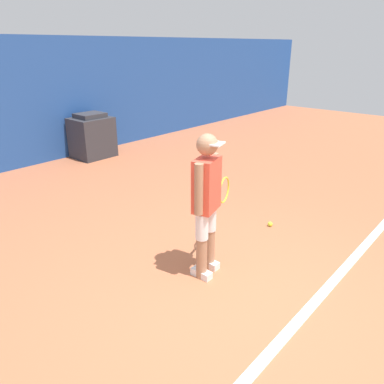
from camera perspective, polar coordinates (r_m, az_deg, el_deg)
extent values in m
plane|color=#B76642|center=(3.94, 7.53, -16.01)|extent=(24.00, 24.00, 0.00)
cube|color=white|center=(3.73, 15.24, -19.09)|extent=(21.60, 0.10, 0.01)
cylinder|color=#A37556|center=(4.12, 1.47, -10.00)|extent=(0.12, 0.12, 0.47)
cylinder|color=white|center=(3.93, 1.52, -5.25)|extent=(0.14, 0.14, 0.29)
cube|color=white|center=(4.22, 1.44, -12.28)|extent=(0.10, 0.24, 0.08)
cylinder|color=#A37556|center=(4.29, 2.66, -8.60)|extent=(0.12, 0.12, 0.47)
cylinder|color=white|center=(4.11, 2.75, -3.99)|extent=(0.14, 0.14, 0.29)
cube|color=white|center=(4.39, 2.62, -10.82)|extent=(0.10, 0.24, 0.08)
cube|color=#E54C38|center=(3.85, 2.24, 1.12)|extent=(0.38, 0.29, 0.57)
sphere|color=#A37556|center=(3.72, 2.33, 7.22)|extent=(0.22, 0.22, 0.22)
cube|color=white|center=(3.68, 3.78, 7.35)|extent=(0.21, 0.17, 0.02)
cylinder|color=#A37556|center=(3.68, 1.05, 0.39)|extent=(0.09, 0.09, 0.53)
cylinder|color=#A37556|center=(4.02, 3.34, 2.23)|extent=(0.09, 0.09, 0.53)
cylinder|color=black|center=(4.20, 3.76, -0.80)|extent=(0.20, 0.09, 0.03)
torus|color=yellow|center=(4.41, 4.93, 0.31)|extent=(0.31, 0.11, 0.32)
sphere|color=#D1E533|center=(5.40, 11.82, -4.80)|extent=(0.07, 0.07, 0.07)
cube|color=#333338|center=(8.79, -14.96, 8.03)|extent=(0.83, 0.72, 0.89)
cube|color=#333338|center=(8.69, -15.27, 11.19)|extent=(0.58, 0.50, 0.10)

